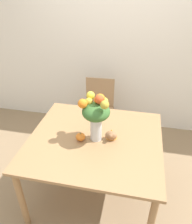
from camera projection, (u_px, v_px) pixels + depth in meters
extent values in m
plane|color=#8E7556|center=(95.00, 190.00, 2.53)|extent=(12.00, 12.00, 0.00)
cube|color=white|center=(117.00, 40.00, 3.03)|extent=(8.00, 0.06, 2.70)
cube|color=#9E754C|center=(95.00, 140.00, 2.13)|extent=(1.28, 1.17, 0.03)
cylinder|color=#9E754C|center=(21.00, 199.00, 2.00)|extent=(0.06, 0.06, 0.73)
cylinder|color=#9E754C|center=(60.00, 132.00, 2.87)|extent=(0.06, 0.06, 0.73)
cylinder|color=#9E754C|center=(150.00, 143.00, 2.67)|extent=(0.06, 0.06, 0.73)
cylinder|color=silver|center=(96.00, 128.00, 2.05)|extent=(0.11, 0.11, 0.26)
cylinder|color=silver|center=(96.00, 134.00, 2.09)|extent=(0.10, 0.10, 0.13)
cylinder|color=#38662D|center=(98.00, 125.00, 2.03)|extent=(0.01, 0.01, 0.31)
cylinder|color=#38662D|center=(97.00, 124.00, 2.05)|extent=(0.00, 0.00, 0.31)
cylinder|color=#38662D|center=(94.00, 124.00, 2.05)|extent=(0.01, 0.01, 0.31)
cylinder|color=#38662D|center=(94.00, 126.00, 2.03)|extent=(0.01, 0.01, 0.31)
cylinder|color=#38662D|center=(96.00, 126.00, 2.02)|extent=(0.00, 0.00, 0.31)
ellipsoid|color=#38662D|center=(96.00, 112.00, 1.96)|extent=(0.26, 0.26, 0.15)
sphere|color=yellow|center=(104.00, 101.00, 2.02)|extent=(0.08, 0.08, 0.08)
sphere|color=orange|center=(97.00, 100.00, 1.93)|extent=(0.06, 0.06, 0.06)
sphere|color=#AD9E33|center=(105.00, 105.00, 1.82)|extent=(0.08, 0.08, 0.08)
sphere|color=#AD9E33|center=(89.00, 102.00, 1.97)|extent=(0.07, 0.07, 0.07)
sphere|color=#D64C23|center=(99.00, 99.00, 1.90)|extent=(0.08, 0.08, 0.08)
sphere|color=orange|center=(100.00, 99.00, 1.93)|extent=(0.09, 0.09, 0.09)
sphere|color=orange|center=(83.00, 104.00, 1.91)|extent=(0.09, 0.09, 0.09)
sphere|color=yellow|center=(91.00, 95.00, 2.00)|extent=(0.08, 0.08, 0.08)
ellipsoid|color=orange|center=(81.00, 137.00, 2.09)|extent=(0.09, 0.09, 0.07)
cylinder|color=brown|center=(80.00, 134.00, 2.07)|extent=(0.01, 0.01, 0.02)
ellipsoid|color=#936642|center=(111.00, 135.00, 2.09)|extent=(0.12, 0.08, 0.09)
cone|color=orange|center=(112.00, 133.00, 2.12)|extent=(0.12, 0.12, 0.09)
sphere|color=#936642|center=(110.00, 136.00, 2.04)|extent=(0.04, 0.04, 0.04)
cube|color=#9E7A56|center=(98.00, 114.00, 3.05)|extent=(0.44, 0.44, 0.02)
cylinder|color=#9E7A56|center=(84.00, 133.00, 3.06)|extent=(0.04, 0.04, 0.46)
cylinder|color=#9E7A56|center=(108.00, 136.00, 3.01)|extent=(0.04, 0.04, 0.46)
cylinder|color=#9E7A56|center=(88.00, 120.00, 3.34)|extent=(0.04, 0.04, 0.46)
cylinder|color=#9E7A56|center=(111.00, 122.00, 3.30)|extent=(0.04, 0.04, 0.46)
cube|color=#9E7A56|center=(100.00, 93.00, 3.10)|extent=(0.40, 0.03, 0.44)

